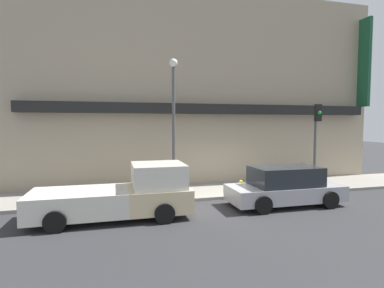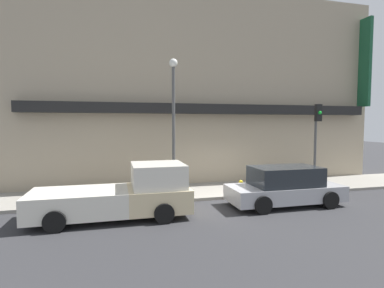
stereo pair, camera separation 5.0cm
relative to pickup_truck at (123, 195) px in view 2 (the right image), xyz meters
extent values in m
plane|color=#2D2D30|center=(4.55, 1.41, -0.80)|extent=(80.00, 80.00, 0.00)
cube|color=gray|center=(4.55, 2.99, -0.73)|extent=(36.00, 3.15, 0.13)
cube|color=tan|center=(4.55, 6.06, 4.33)|extent=(19.80, 3.00, 10.25)
cube|color=black|center=(4.55, 4.26, 3.21)|extent=(18.22, 0.60, 0.50)
cube|color=#195133|center=(13.95, 4.16, 6.01)|extent=(0.20, 0.80, 5.09)
cube|color=beige|center=(1.22, 0.00, -0.18)|extent=(2.13, 2.01, 0.80)
cube|color=silver|center=(1.22, 0.00, 0.63)|extent=(1.81, 1.84, 0.83)
cube|color=silver|center=(-1.44, 0.00, -0.18)|extent=(3.20, 2.01, 0.80)
cylinder|color=black|center=(1.27, 1.00, -0.46)|extent=(0.67, 0.22, 0.67)
cylinder|color=black|center=(1.27, -1.00, -0.46)|extent=(0.67, 0.22, 0.67)
cylinder|color=black|center=(-2.03, 1.00, -0.46)|extent=(0.67, 0.22, 0.67)
cylinder|color=black|center=(-2.03, -1.00, -0.46)|extent=(0.67, 0.22, 0.67)
cube|color=#ADADB2|center=(6.29, 0.00, -0.30)|extent=(4.56, 1.75, 0.60)
cube|color=#23282D|center=(6.29, 0.00, 0.38)|extent=(2.65, 1.58, 0.74)
cylinder|color=black|center=(7.71, 0.88, -0.46)|extent=(0.67, 0.22, 0.67)
cylinder|color=black|center=(7.71, -0.88, -0.46)|extent=(0.67, 0.22, 0.67)
cylinder|color=black|center=(4.88, 0.88, -0.46)|extent=(0.67, 0.22, 0.67)
cylinder|color=black|center=(4.88, -0.88, -0.46)|extent=(0.67, 0.22, 0.67)
cylinder|color=yellow|center=(5.23, 1.91, -0.45)|extent=(0.19, 0.19, 0.43)
sphere|color=yellow|center=(5.23, 1.91, -0.18)|extent=(0.18, 0.18, 0.18)
cylinder|color=#4C4C4C|center=(2.23, 2.32, 2.11)|extent=(0.14, 0.14, 5.55)
sphere|color=silver|center=(2.23, 2.32, 5.06)|extent=(0.36, 0.36, 0.36)
cylinder|color=#4C4C4C|center=(9.03, 1.87, 1.35)|extent=(0.12, 0.12, 4.04)
cube|color=black|center=(9.03, 1.71, 2.97)|extent=(0.28, 0.20, 0.80)
sphere|color=green|center=(9.03, 1.59, 2.97)|extent=(0.16, 0.16, 0.16)
camera|label=1|loc=(-0.26, -10.48, 2.45)|focal=28.00mm
camera|label=2|loc=(-0.21, -10.50, 2.45)|focal=28.00mm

